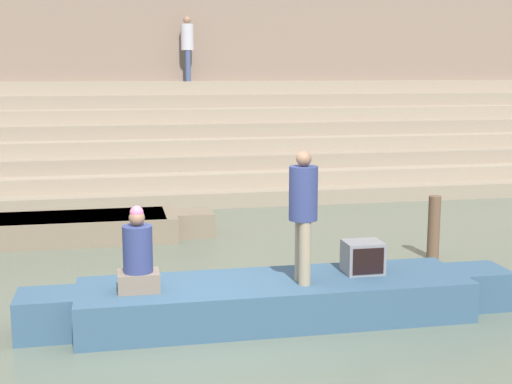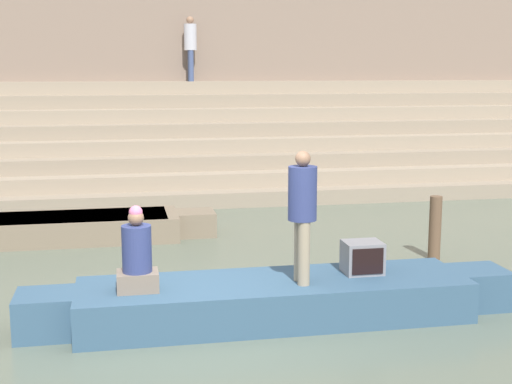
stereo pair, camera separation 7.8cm
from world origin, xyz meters
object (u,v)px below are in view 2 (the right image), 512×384
object	(u,v)px
person_rowing	(137,257)
moored_boat_shore	(38,228)
person_on_steps	(190,44)
rowboat_main	(274,299)
tv_set	(362,257)
mooring_post	(435,228)
person_standing	(302,208)

from	to	relation	value
person_rowing	moored_boat_shore	size ratio (longest dim) A/B	0.16
person_on_steps	rowboat_main	bearing A→B (deg)	5.44
person_rowing	person_on_steps	bearing A→B (deg)	92.04
tv_set	moored_boat_shore	xyz separation A→B (m)	(-4.47, 4.65, -0.47)
moored_boat_shore	mooring_post	bearing A→B (deg)	-21.86
mooring_post	moored_boat_shore	bearing A→B (deg)	159.07
mooring_post	person_on_steps	bearing A→B (deg)	108.31
tv_set	person_on_steps	size ratio (longest dim) A/B	0.28
person_standing	person_rowing	distance (m)	2.04
person_rowing	tv_set	bearing A→B (deg)	14.84
moored_boat_shore	mooring_post	size ratio (longest dim) A/B	6.12
rowboat_main	moored_boat_shore	size ratio (longest dim) A/B	0.96
person_rowing	mooring_post	world-z (taller)	person_rowing
rowboat_main	person_standing	size ratio (longest dim) A/B	3.81
rowboat_main	person_rowing	distance (m)	1.78
person_on_steps	person_rowing	bearing A→B (deg)	-2.78
rowboat_main	person_standing	world-z (taller)	person_standing
rowboat_main	person_on_steps	xyz separation A→B (m)	(0.16, 11.38, 3.46)
rowboat_main	person_on_steps	distance (m)	11.90
rowboat_main	moored_boat_shore	distance (m)	5.79
tv_set	mooring_post	xyz separation A→B (m)	(2.00, 2.18, -0.18)
rowboat_main	person_standing	bearing A→B (deg)	-29.07
moored_boat_shore	rowboat_main	bearing A→B (deg)	-56.21
moored_boat_shore	mooring_post	distance (m)	6.93
tv_set	person_rowing	bearing A→B (deg)	-168.67
person_rowing	person_on_steps	xyz separation A→B (m)	(1.82, 11.46, 2.83)
person_standing	tv_set	bearing A→B (deg)	30.76
person_standing	person_on_steps	bearing A→B (deg)	105.06
mooring_post	person_rowing	bearing A→B (deg)	-153.93
person_on_steps	person_standing	bearing A→B (deg)	6.97
mooring_post	person_on_steps	world-z (taller)	person_on_steps
person_standing	person_rowing	xyz separation A→B (m)	(-1.97, 0.07, -0.53)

